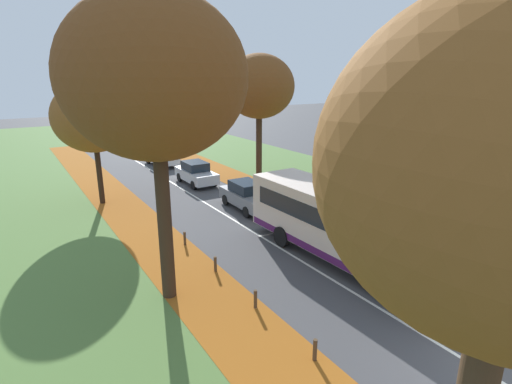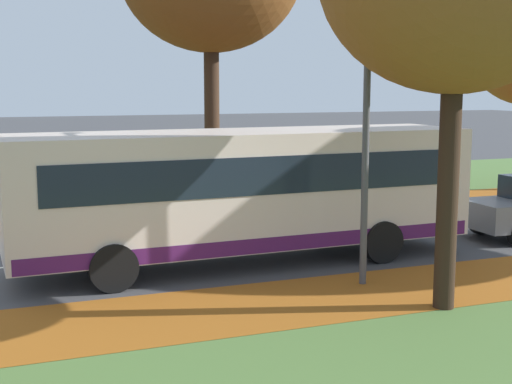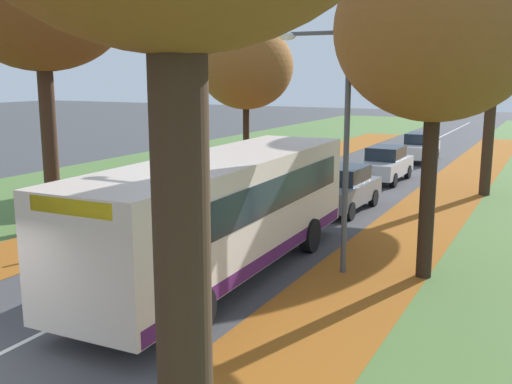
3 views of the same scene
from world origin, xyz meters
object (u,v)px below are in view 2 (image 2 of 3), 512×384
(bollard_sixth, at_px, (348,201))
(bus, at_px, (244,188))
(bollard_fourth, at_px, (158,213))
(bollard_fifth, at_px, (258,207))
(streetlamp_right, at_px, (358,98))
(bollard_third, at_px, (46,221))

(bollard_sixth, relative_size, bus, 0.06)
(bollard_fourth, height_order, bollard_fifth, bollard_fourth)
(bollard_sixth, xyz_separation_m, bus, (5.03, -5.37, 1.37))
(bollard_fourth, relative_size, streetlamp_right, 0.11)
(streetlamp_right, xyz_separation_m, bus, (-2.20, -1.62, -2.03))
(bollard_third, distance_m, bollard_sixth, 9.29)
(bollard_third, relative_size, streetlamp_right, 0.11)
(bollard_fourth, bearing_deg, bollard_fifth, 89.31)
(bollard_fourth, xyz_separation_m, bus, (5.04, 0.82, 1.36))
(bus, bearing_deg, bollard_fourth, -170.80)
(bollard_sixth, relative_size, streetlamp_right, 0.11)
(bollard_fifth, bearing_deg, bus, -24.48)
(bollard_fifth, bearing_deg, bollard_sixth, 90.51)
(bollard_fifth, relative_size, bollard_sixth, 0.98)
(bollard_third, xyz_separation_m, streetlamp_right, (7.24, 5.53, 3.40))
(bollard_fifth, xyz_separation_m, streetlamp_right, (7.21, -0.66, 3.41))
(bollard_fifth, bearing_deg, bollard_fourth, -90.69)
(bollard_fourth, distance_m, bollard_fifth, 3.10)
(bollard_third, bearing_deg, bollard_fifth, 89.68)
(bollard_fifth, height_order, bus, bus)
(bollard_third, distance_m, streetlamp_right, 9.73)
(bollard_third, xyz_separation_m, bollard_sixth, (0.01, 9.29, -0.01))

